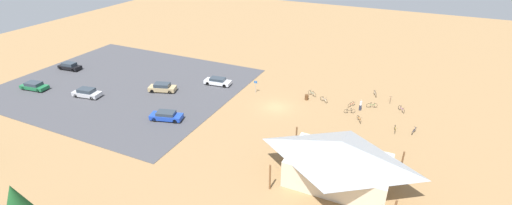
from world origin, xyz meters
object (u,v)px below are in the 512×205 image
Objects in this scene: bicycle_silver_back_row at (375,94)px; car_blue_second_row at (166,116)px; bicycle_blue_lone_east at (414,131)px; bike_pavilion at (339,160)px; bicycle_white_by_bin at (324,100)px; lot_sign at (256,85)px; car_green_by_curb at (34,86)px; bicycle_yellow_edge_north at (395,129)px; bicycle_teal_yard_left at (312,93)px; bicycle_red_yard_right at (352,104)px; visitor_at_bikes at (361,105)px; bicycle_orange_yard_center at (359,119)px; bicycle_purple_mid_cluster at (401,109)px; trash_bin at (307,97)px; car_silver_far_end at (87,93)px; car_white_back_corner at (218,81)px; bicycle_black_near_sign at (350,111)px; car_tan_mid_lot at (162,87)px; car_black_front_row at (70,66)px; bicycle_red_lone_west at (390,100)px; bicycle_green_trailside at (372,105)px.

car_blue_second_row is (26.25, 21.12, 0.33)m from bicycle_silver_back_row.
bicycle_blue_lone_east is (-6.55, 9.88, -0.03)m from bicycle_silver_back_row.
bike_pavilion is 9.01× the size of bicycle_white_by_bin.
lot_sign is 0.45× the size of car_green_by_curb.
bike_pavilion reaches higher than bicycle_yellow_edge_north.
bicycle_teal_yard_left is 6.82m from bicycle_red_yard_right.
bicycle_orange_yard_center is at bearing 97.80° from visitor_at_bikes.
bicycle_purple_mid_cluster is at bearing -178.12° from bicycle_teal_yard_left.
trash_bin is 35.98m from car_silver_far_end.
trash_bin is 0.19× the size of car_white_back_corner.
bicycle_white_by_bin reaches higher than bicycle_black_near_sign.
car_tan_mid_lot is at bearing 4.76° from bicycle_yellow_edge_north.
car_silver_far_end is 1.00× the size of car_white_back_corner.
visitor_at_bikes is at bearing -162.96° from car_green_by_curb.
bicycle_orange_yard_center is 3.59m from visitor_at_bikes.
bicycle_yellow_edge_north is at bearing 157.25° from bicycle_white_by_bin.
bicycle_yellow_edge_north is 0.37× the size of car_silver_far_end.
car_black_front_row reaches higher than bicycle_blue_lone_east.
car_silver_far_end reaches higher than car_blue_second_row.
bicycle_yellow_edge_north is 0.36× the size of car_green_by_curb.
bicycle_silver_back_row is 0.33× the size of car_blue_second_row.
lot_sign reaches higher than car_silver_far_end.
bicycle_yellow_edge_north is at bearing 155.94° from bicycle_teal_yard_left.
car_blue_second_row is at bearing 38.82° from bicycle_silver_back_row.
car_green_by_curb reaches higher than bicycle_red_lone_west.
bicycle_red_lone_west is 1.15× the size of bicycle_white_by_bin.
car_black_front_row is (45.84, 6.85, 0.30)m from trash_bin.
car_white_back_corner is (25.27, -17.17, -2.24)m from bike_pavilion.
bicycle_red_yard_right reaches higher than bicycle_black_near_sign.
visitor_at_bikes reaches higher than car_white_back_corner.
car_green_by_curb is at bearing 17.53° from bicycle_purple_mid_cluster.
bicycle_teal_yard_left is at bearing -31.74° from bicycle_orange_yard_center.
bicycle_green_trailside is 0.33× the size of car_silver_far_end.
trash_bin is 0.58× the size of bicycle_orange_yard_center.
car_green_by_curb reaches higher than bicycle_blue_lone_east.
bicycle_white_by_bin is (-11.39, -1.44, -1.04)m from lot_sign.
bicycle_blue_lone_east is (-16.39, 3.72, -0.10)m from trash_bin.
bicycle_yellow_edge_north is (-13.66, 6.10, -0.04)m from bicycle_teal_yard_left.
bicycle_blue_lone_east is at bearing 160.90° from bicycle_teal_yard_left.
bicycle_green_trailside is at bearing 178.81° from bicycle_teal_yard_left.
visitor_at_bikes reaches higher than bicycle_orange_yard_center.
bicycle_yellow_edge_north is at bearing 111.79° from bicycle_silver_back_row.
bicycle_black_near_sign is at bearing 153.49° from bicycle_teal_yard_left.
car_tan_mid_lot reaches higher than bicycle_white_by_bin.
visitor_at_bikes reaches higher than car_green_by_curb.
car_silver_far_end reaches higher than bicycle_red_lone_west.
car_green_by_curb is at bearing 11.56° from bicycle_blue_lone_east.
bicycle_teal_yard_left is 1.03× the size of bicycle_blue_lone_east.
trash_bin is at bearing -63.05° from bike_pavilion.
car_green_by_curb is (55.92, 20.88, 0.36)m from bicycle_red_lone_west.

